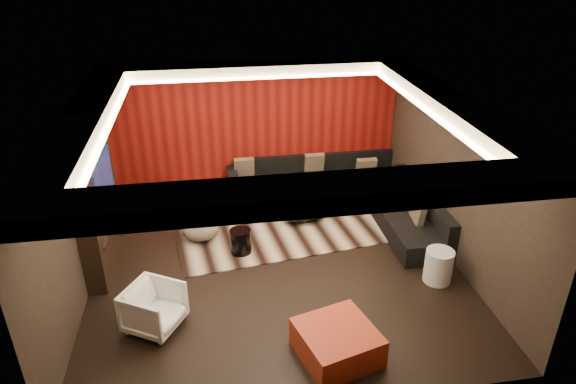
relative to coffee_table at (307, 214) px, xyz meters
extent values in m
cube|color=black|center=(-0.81, -1.45, -0.12)|extent=(6.00, 6.00, 0.02)
cube|color=silver|center=(-0.81, -1.45, 2.70)|extent=(6.00, 6.00, 0.02)
cube|color=black|center=(-0.81, 1.56, 1.29)|extent=(6.00, 0.02, 2.80)
cube|color=black|center=(-3.82, -1.45, 1.29)|extent=(0.02, 6.00, 2.80)
cube|color=black|center=(2.20, -1.45, 1.29)|extent=(0.02, 6.00, 2.80)
cube|color=#6B0C0A|center=(-0.81, 1.52, 1.29)|extent=(5.98, 0.05, 2.78)
cube|color=silver|center=(-0.81, 1.25, 2.58)|extent=(6.00, 0.60, 0.22)
cube|color=silver|center=(-0.81, -4.15, 2.58)|extent=(6.00, 0.60, 0.22)
cube|color=silver|center=(-3.51, -1.45, 2.58)|extent=(0.60, 4.80, 0.22)
cube|color=silver|center=(1.89, -1.45, 2.58)|extent=(0.60, 4.80, 0.22)
cube|color=#FFD899|center=(-0.81, 0.91, 2.49)|extent=(4.80, 0.08, 0.04)
cube|color=#FFD899|center=(-0.81, -3.81, 2.49)|extent=(4.80, 0.08, 0.04)
cube|color=#FFD899|center=(-3.17, -1.45, 2.49)|extent=(0.08, 4.80, 0.04)
cube|color=#FFD899|center=(1.55, -1.45, 2.49)|extent=(0.08, 4.80, 0.04)
cube|color=black|center=(-3.66, -0.85, 0.99)|extent=(0.30, 2.00, 2.20)
cube|color=black|center=(-3.50, -0.85, 1.34)|extent=(0.04, 1.30, 0.80)
cube|color=black|center=(-3.50, -0.85, 0.59)|extent=(0.04, 1.60, 0.04)
cube|color=tan|center=(-0.57, 0.14, -0.10)|extent=(4.37, 3.52, 0.02)
cylinder|color=black|center=(0.00, 0.00, 0.00)|extent=(1.39, 1.39, 0.18)
cylinder|color=black|center=(-1.37, -1.00, 0.13)|extent=(0.41, 0.41, 0.44)
ellipsoid|color=#B6A98D|center=(-2.06, -0.40, 0.10)|extent=(0.86, 0.86, 0.37)
cylinder|color=silver|center=(1.69, -2.31, 0.17)|extent=(0.49, 0.49, 0.56)
cube|color=#9F2C14|center=(-0.31, -3.66, 0.10)|extent=(1.18, 1.18, 0.42)
imported|color=white|center=(-2.72, -2.71, 0.22)|extent=(0.98, 0.98, 0.66)
cube|color=black|center=(0.44, 1.10, 0.09)|extent=(3.50, 0.90, 0.40)
cube|color=black|center=(0.44, 1.45, 0.47)|extent=(3.50, 0.20, 0.35)
cube|color=black|center=(1.74, -0.65, 0.09)|extent=(0.90, 2.60, 0.40)
cube|color=black|center=(2.09, -0.65, 0.47)|extent=(0.20, 2.60, 0.35)
cube|color=black|center=(-1.36, 1.10, 0.19)|extent=(0.20, 0.90, 0.60)
cube|color=tan|center=(-1.11, 1.29, 0.51)|extent=(0.42, 0.20, 0.44)
cube|color=tan|center=(1.80, -0.01, 0.51)|extent=(0.12, 0.50, 0.50)
cube|color=tan|center=(0.40, 1.29, 0.51)|extent=(0.42, 0.20, 0.44)
cube|color=tan|center=(1.42, 0.86, 0.51)|extent=(0.42, 0.20, 0.44)
cube|color=tan|center=(1.78, -1.12, 0.51)|extent=(0.12, 0.50, 0.50)
camera|label=1|loc=(-1.77, -8.62, 4.91)|focal=32.00mm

